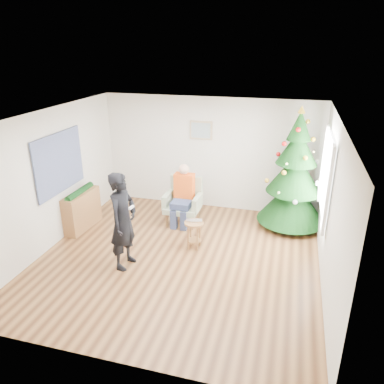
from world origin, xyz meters
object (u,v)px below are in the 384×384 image
(christmas_tree, at_px, (295,175))
(armchair, at_px, (184,206))
(console, at_px, (82,210))
(stool, at_px, (194,235))
(standing_man, at_px, (123,221))

(christmas_tree, xyz_separation_m, armchair, (-2.27, -0.45, -0.79))
(christmas_tree, height_order, console, christmas_tree)
(stool, bearing_deg, christmas_tree, 39.99)
(armchair, height_order, standing_man, standing_man)
(christmas_tree, relative_size, console, 2.58)
(console, bearing_deg, standing_man, -32.61)
(armchair, bearing_deg, standing_man, -103.96)
(console, bearing_deg, christmas_tree, 20.33)
(stool, xyz_separation_m, armchair, (-0.51, 1.02, 0.09))
(christmas_tree, height_order, stool, christmas_tree)
(armchair, distance_m, console, 2.16)
(stool, bearing_deg, console, 175.58)
(stool, distance_m, console, 2.52)
(stool, relative_size, standing_man, 0.32)
(christmas_tree, xyz_separation_m, standing_man, (-2.77, -2.37, -0.29))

